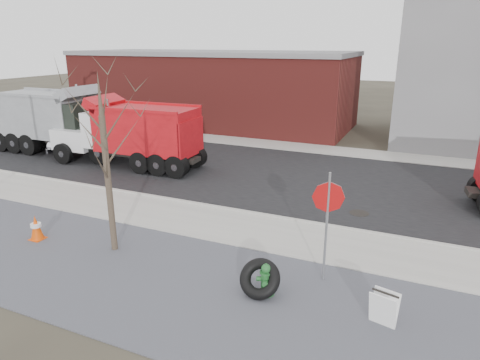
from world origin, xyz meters
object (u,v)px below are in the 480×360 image
at_px(fire_hydrant, 266,281).
at_px(dump_truck_grey, 59,119).
at_px(sandwich_board, 384,309).
at_px(dump_truck_red_b, 130,132).
at_px(truck_tire, 260,279).
at_px(stop_sign, 328,209).

bearing_deg(fire_hydrant, dump_truck_grey, 134.00).
relative_size(sandwich_board, dump_truck_red_b, 0.10).
height_order(fire_hydrant, truck_tire, truck_tire).
height_order(truck_tire, sandwich_board, truck_tire).
height_order(truck_tire, stop_sign, stop_sign).
bearing_deg(truck_tire, dump_truck_red_b, 140.93).
bearing_deg(fire_hydrant, dump_truck_red_b, 124.82).
distance_m(fire_hydrant, dump_truck_grey, 17.54).
relative_size(truck_tire, sandwich_board, 1.28).
distance_m(fire_hydrant, truck_tire, 0.16).
bearing_deg(dump_truck_red_b, sandwich_board, 145.65).
xyz_separation_m(truck_tire, stop_sign, (1.26, 1.29, 1.54)).
distance_m(truck_tire, stop_sign, 2.37).
height_order(sandwich_board, dump_truck_red_b, dump_truck_red_b).
bearing_deg(sandwich_board, stop_sign, 154.87).
relative_size(truck_tire, dump_truck_red_b, 0.13).
height_order(sandwich_board, dump_truck_grey, dump_truck_grey).
bearing_deg(stop_sign, sandwich_board, -33.23).
relative_size(fire_hydrant, stop_sign, 0.29).
bearing_deg(dump_truck_grey, dump_truck_red_b, -7.11).
xyz_separation_m(truck_tire, sandwich_board, (2.87, -0.03, -0.02)).
bearing_deg(sandwich_board, fire_hydrant, -167.90).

